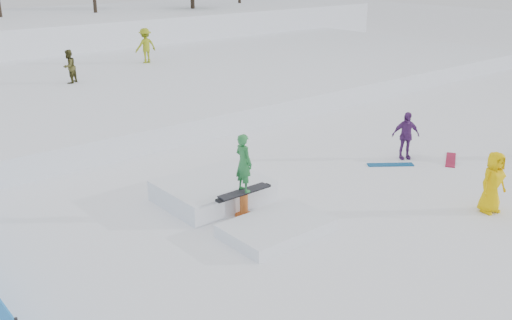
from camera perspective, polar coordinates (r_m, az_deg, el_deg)
ground at (r=13.34m, az=3.87°, el=-7.15°), size 120.00×120.00×0.00m
snow_midrise at (r=26.52m, az=-20.73°, el=6.17°), size 50.00×18.00×0.80m
walker_olive at (r=26.31m, az=-18.19°, el=8.87°), size 0.89×0.85×1.45m
walker_ygreen at (r=30.59m, az=-10.99°, el=11.17°), size 1.15×0.67×1.78m
spectator_purple at (r=18.39m, az=14.73°, el=2.39°), size 0.94×0.79×1.51m
spectator_yellow at (r=15.16m, az=22.60°, el=-2.07°), size 0.85×0.64×1.57m
loose_board_red at (r=18.85m, az=18.89°, el=0.02°), size 1.35×0.96×0.03m
loose_board_teal at (r=17.90m, az=13.29°, el=-0.46°), size 1.28×1.07×0.03m
jib_rail_feature at (r=14.34m, az=-2.66°, el=-3.81°), size 2.60×4.40×2.11m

